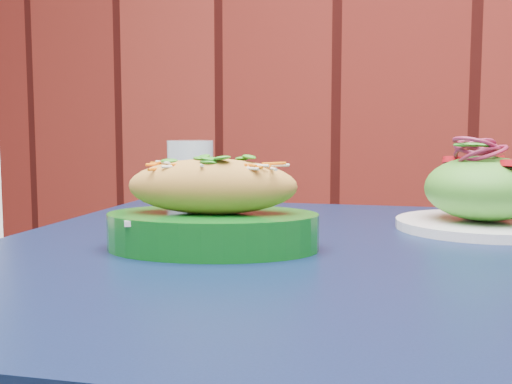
% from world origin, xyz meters
% --- Properties ---
extents(cafe_table, '(0.93, 0.93, 0.75)m').
position_xyz_m(cafe_table, '(-0.43, 1.76, 0.66)').
color(cafe_table, black).
rests_on(cafe_table, ground).
extents(banh_mi_basket, '(0.27, 0.22, 0.11)m').
position_xyz_m(banh_mi_basket, '(-0.55, 1.71, 0.79)').
color(banh_mi_basket, '#0C5D16').
rests_on(banh_mi_basket, cafe_table).
extents(salad_plate, '(0.22, 0.22, 0.12)m').
position_xyz_m(salad_plate, '(-0.29, 1.97, 0.80)').
color(salad_plate, white).
rests_on(salad_plate, cafe_table).
extents(water_glass, '(0.07, 0.07, 0.11)m').
position_xyz_m(water_glass, '(-0.71, 1.94, 0.81)').
color(water_glass, silver).
rests_on(water_glass, cafe_table).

